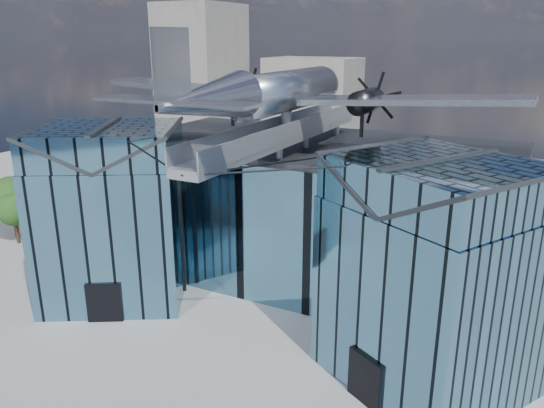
% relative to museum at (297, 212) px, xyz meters
% --- Properties ---
extents(ground_plane, '(120.00, 120.00, 0.00)m').
position_rel_museum_xyz_m(ground_plane, '(-0.00, -5.82, -5.54)').
color(ground_plane, gray).
extents(museum, '(32.88, 24.50, 17.60)m').
position_rel_museum_xyz_m(museum, '(0.00, 0.00, 0.00)').
color(museum, teal).
rests_on(museum, ground).
extents(bg_towers, '(77.00, 24.50, 26.00)m').
position_rel_museum_xyz_m(bg_towers, '(1.45, 44.67, 4.47)').
color(bg_towers, slate).
rests_on(bg_towers, ground).
extents(tree_plaza_w, '(3.18, 3.18, 4.56)m').
position_rel_museum_xyz_m(tree_plaza_w, '(-24.95, -3.81, -2.45)').
color(tree_plaza_w, '#301C13').
rests_on(tree_plaza_w, ground).
extents(tree_side_w, '(3.60, 3.60, 5.60)m').
position_rel_museum_xyz_m(tree_side_w, '(-26.27, -2.95, -1.75)').
color(tree_side_w, '#301C13').
rests_on(tree_side_w, ground).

